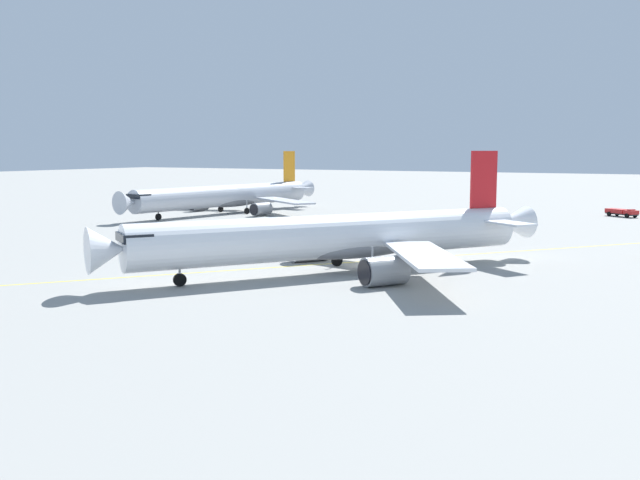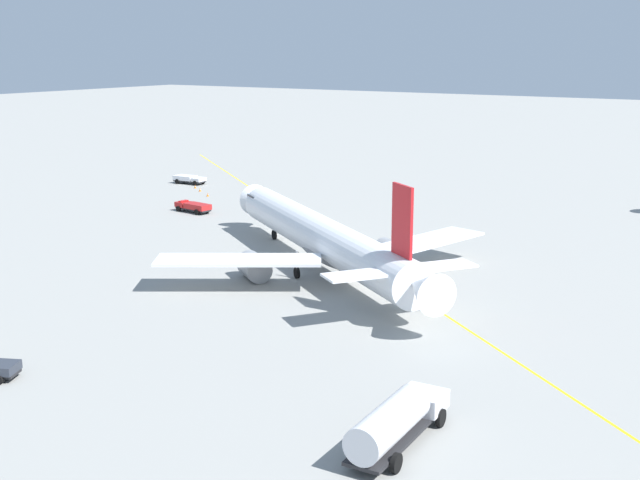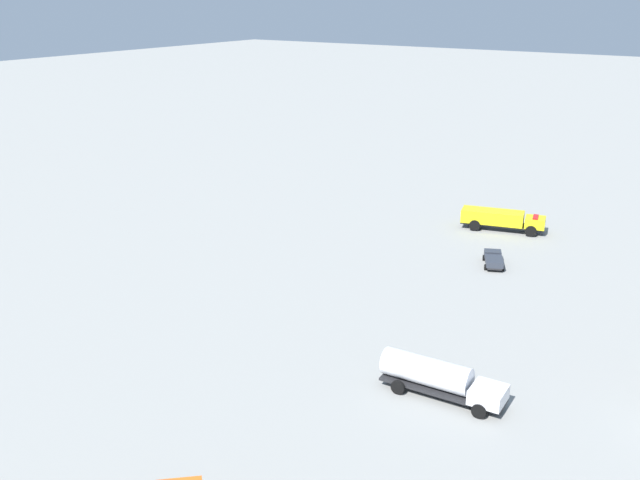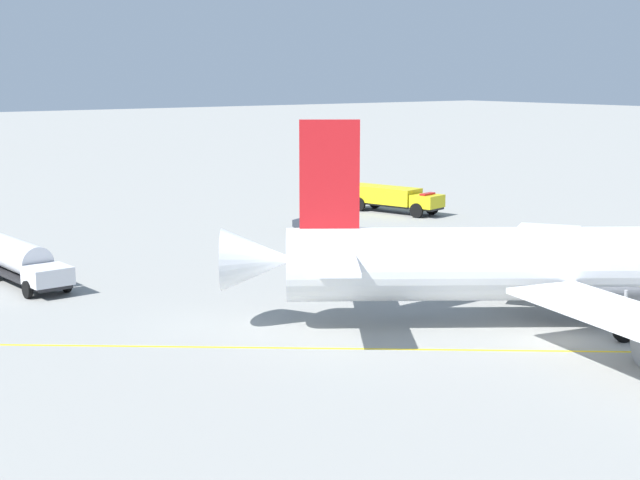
% 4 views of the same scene
% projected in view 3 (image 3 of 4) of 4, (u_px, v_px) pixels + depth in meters
% --- Properties ---
extents(fuel_tanker_truck, '(3.18, 9.47, 2.87)m').
position_uv_depth(fuel_tanker_truck, '(438.00, 377.00, 52.64)').
color(fuel_tanker_truck, '#232326').
rests_on(fuel_tanker_truck, ground_plane).
extents(fire_tender_truck, '(5.05, 10.56, 2.50)m').
position_uv_depth(fire_tender_truck, '(501.00, 219.00, 89.39)').
color(fire_tender_truck, '#232326').
rests_on(fire_tender_truck, ground_plane).
extents(baggage_truck_truck, '(4.75, 3.48, 1.22)m').
position_uv_depth(baggage_truck_truck, '(494.00, 259.00, 78.09)').
color(baggage_truck_truck, '#232326').
rests_on(baggage_truck_truck, ground_plane).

